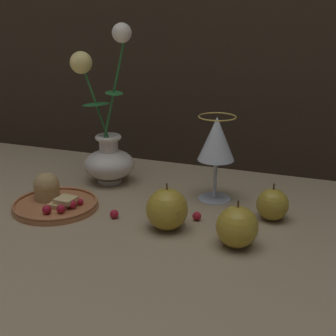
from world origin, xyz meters
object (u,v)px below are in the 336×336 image
plate_with_pastries (53,199)px  apple_beside_vase (167,209)px  apple_near_glass (237,227)px  apple_at_table_edge (272,204)px  vase (107,146)px  wine_glass (216,142)px

plate_with_pastries → apple_beside_vase: (0.27, -0.01, 0.02)m
plate_with_pastries → apple_near_glass: bearing=-5.2°
apple_at_table_edge → apple_beside_vase: bearing=-148.3°
vase → apple_at_table_edge: (0.41, -0.08, -0.06)m
apple_at_table_edge → vase: bearing=169.1°
vase → plate_with_pastries: (-0.04, -0.18, -0.07)m
plate_with_pastries → wine_glass: (0.31, 0.16, 0.11)m
vase → apple_beside_vase: size_ratio=4.03×
plate_with_pastries → wine_glass: wine_glass is taller
vase → apple_at_table_edge: bearing=-10.9°
plate_with_pastries → apple_at_table_edge: bearing=12.5°
apple_beside_vase → plate_with_pastries: bearing=177.1°
plate_with_pastries → wine_glass: bearing=27.8°
vase → apple_beside_vase: (0.22, -0.19, -0.05)m
wine_glass → vase: bearing=177.1°
plate_with_pastries → apple_at_table_edge: 0.46m
vase → apple_near_glass: size_ratio=4.30×
apple_at_table_edge → apple_near_glass: bearing=-107.2°
plate_with_pastries → apple_beside_vase: apple_beside_vase is taller
wine_glass → apple_near_glass: bearing=-65.0°
apple_beside_vase → apple_near_glass: 0.14m
vase → apple_near_glass: bearing=-30.4°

